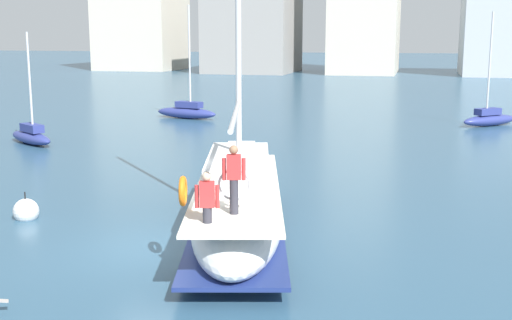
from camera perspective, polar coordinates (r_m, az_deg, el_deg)
ground_plane at (r=17.38m, az=-9.04°, el=-7.60°), size 400.00×400.00×0.00m
main_sailboat at (r=17.85m, az=-1.58°, el=-3.97°), size 4.66×9.90×11.60m
moored_sloop_near at (r=35.24m, az=-19.02°, el=2.06°), size 3.83×2.92×5.63m
moored_sloop_far at (r=42.57m, az=19.69°, el=3.49°), size 3.83×3.56×6.85m
moored_catamaran at (r=43.93m, az=-6.06°, el=4.30°), size 4.67×2.11×7.40m
mooring_buoy at (r=20.97m, az=-19.41°, el=-4.23°), size 0.77×0.77×0.99m
waterfront_buildings at (r=98.65m, az=10.21°, el=13.47°), size 85.20×16.91×26.09m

